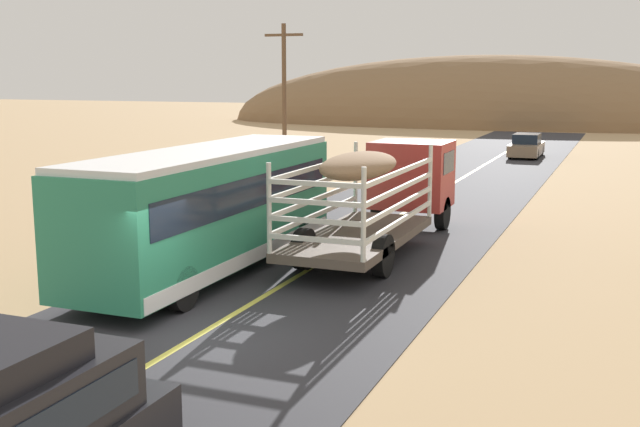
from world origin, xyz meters
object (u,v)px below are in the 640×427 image
object	(u,v)px
power_pole_mid	(284,92)
bus	(211,206)
car_far	(526,146)
livestock_truck	(393,183)

from	to	relation	value
power_pole_mid	bus	bearing A→B (deg)	-70.39
car_far	livestock_truck	bearing A→B (deg)	-91.52
bus	power_pole_mid	xyz separation A→B (m)	(-7.63, 21.40, 2.45)
livestock_truck	car_far	distance (m)	27.08
livestock_truck	power_pole_mid	bearing A→B (deg)	124.48
car_far	power_pole_mid	world-z (taller)	power_pole_mid
car_far	power_pole_mid	size ratio (longest dim) A/B	0.56
livestock_truck	bus	bearing A→B (deg)	-119.68
bus	livestock_truck	bearing A→B (deg)	60.32
bus	power_pole_mid	world-z (taller)	power_pole_mid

